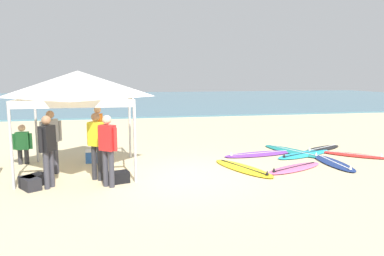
{
  "coord_description": "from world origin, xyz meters",
  "views": [
    {
      "loc": [
        -1.73,
        -9.09,
        2.6
      ],
      "look_at": [
        0.63,
        1.9,
        1.0
      ],
      "focal_mm": 34.01,
      "sensor_mm": 36.0,
      "label": 1
    }
  ],
  "objects": [
    {
      "name": "ground_plane",
      "position": [
        0.0,
        0.0,
        0.0
      ],
      "size": [
        80.0,
        80.0,
        0.0
      ],
      "primitive_type": "plane",
      "color": "beige"
    },
    {
      "name": "person_red",
      "position": [
        -1.91,
        -0.5,
        0.99
      ],
      "size": [
        0.44,
        0.4,
        1.71
      ],
      "color": "#383842",
      "rests_on": "ground"
    },
    {
      "name": "surfboard_red",
      "position": [
        5.93,
        1.26,
        0.04
      ],
      "size": [
        1.83,
        1.8,
        0.19
      ],
      "color": "red",
      "rests_on": "ground"
    },
    {
      "name": "person_yellow",
      "position": [
        -2.2,
        0.14,
        0.99
      ],
      "size": [
        0.46,
        0.39,
        1.71
      ],
      "color": "#2D2D33",
      "rests_on": "ground"
    },
    {
      "name": "surfboard_cyan",
      "position": [
        4.4,
        1.71,
        0.04
      ],
      "size": [
        2.54,
        1.63,
        0.19
      ],
      "color": "#23B2CC",
      "rests_on": "ground"
    },
    {
      "name": "surfboard_purple",
      "position": [
        2.94,
        2.04,
        0.04
      ],
      "size": [
        2.62,
        1.06,
        0.19
      ],
      "color": "purple",
      "rests_on": "ground"
    },
    {
      "name": "surfboard_yellow",
      "position": [
        1.77,
        0.36,
        0.04
      ],
      "size": [
        1.41,
        2.47,
        0.19
      ],
      "color": "yellow",
      "rests_on": "ground"
    },
    {
      "name": "canopy_tent",
      "position": [
        -2.66,
        1.16,
        2.39
      ],
      "size": [
        2.92,
        2.92,
        2.75
      ],
      "color": "#B7B7BC",
      "rests_on": "ground"
    },
    {
      "name": "gear_bag_on_sand",
      "position": [
        -3.7,
        -0.31,
        0.14
      ],
      "size": [
        0.59,
        0.68,
        0.28
      ],
      "primitive_type": "cube",
      "rotation": [
        0.0,
        0.0,
        2.14
      ],
      "color": "#232328",
      "rests_on": "ground"
    },
    {
      "name": "sea",
      "position": [
        0.0,
        31.56,
        0.05
      ],
      "size": [
        80.0,
        36.0,
        0.1
      ],
      "primitive_type": "cube",
      "color": "teal",
      "rests_on": "ground"
    },
    {
      "name": "surfboard_black",
      "position": [
        5.53,
        2.44,
        0.04
      ],
      "size": [
        1.99,
        1.34,
        0.19
      ],
      "color": "black",
      "rests_on": "ground"
    },
    {
      "name": "person_grey",
      "position": [
        -3.39,
        0.98,
        0.99
      ],
      "size": [
        0.53,
        0.32,
        1.71
      ],
      "color": "#383842",
      "rests_on": "ground"
    },
    {
      "name": "person_black",
      "position": [
        -3.27,
        -0.3,
        0.99
      ],
      "size": [
        0.36,
        0.5,
        1.71
      ],
      "color": "#383842",
      "rests_on": "ground"
    },
    {
      "name": "person_orange",
      "position": [
        -2.23,
        2.12,
        0.99
      ],
      "size": [
        0.28,
        0.54,
        1.71
      ],
      "color": "#383842",
      "rests_on": "ground"
    },
    {
      "name": "person_green",
      "position": [
        -4.42,
        2.33,
        0.66
      ],
      "size": [
        0.55,
        0.22,
        1.2
      ],
      "color": "#2D2D33",
      "rests_on": "ground"
    },
    {
      "name": "surfboard_teal",
      "position": [
        4.25,
        2.25,
        0.04
      ],
      "size": [
        1.48,
        2.64,
        0.19
      ],
      "color": "#19847F",
      "rests_on": "ground"
    },
    {
      "name": "surfboard_pink",
      "position": [
        3.2,
        0.07,
        0.04
      ],
      "size": [
        2.2,
        1.43,
        0.19
      ],
      "color": "pink",
      "rests_on": "ground"
    },
    {
      "name": "gear_bag_near_tent",
      "position": [
        -1.73,
        -0.24,
        0.14
      ],
      "size": [
        0.66,
        0.47,
        0.28
      ],
      "primitive_type": "cube",
      "rotation": [
        0.0,
        0.0,
        0.28
      ],
      "color": "black",
      "rests_on": "ground"
    },
    {
      "name": "surfboard_navy",
      "position": [
        4.64,
        0.4,
        0.04
      ],
      "size": [
        0.79,
        2.27,
        0.19
      ],
      "color": "navy",
      "rests_on": "ground"
    },
    {
      "name": "gear_bag_by_pole",
      "position": [
        -3.65,
        -0.09,
        0.14
      ],
      "size": [
        0.59,
        0.68,
        0.28
      ],
      "primitive_type": "cube",
      "rotation": [
        0.0,
        0.0,
        1.01
      ],
      "color": "black",
      "rests_on": "ground"
    },
    {
      "name": "cooler_box",
      "position": [
        -2.38,
        2.14,
        0.2
      ],
      "size": [
        0.5,
        0.36,
        0.39
      ],
      "color": "#2D60B7",
      "rests_on": "ground"
    }
  ]
}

